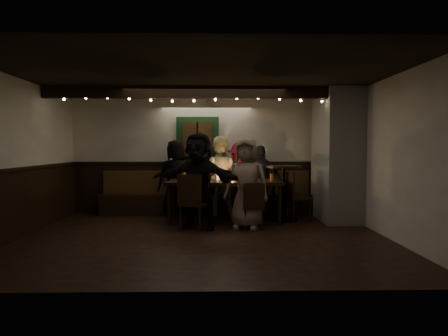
{
  "coord_description": "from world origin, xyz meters",
  "views": [
    {
      "loc": [
        0.21,
        -6.51,
        1.47
      ],
      "look_at": [
        0.37,
        1.6,
        1.05
      ],
      "focal_mm": 32.0,
      "sensor_mm": 36.0,
      "label": 1
    }
  ],
  "objects_px": {
    "person_g": "(246,183)",
    "chair_near_left": "(192,199)",
    "person_f": "(198,181)",
    "person_b": "(206,180)",
    "person_e": "(261,180)",
    "dining_table": "(224,184)",
    "high_top": "(283,186)",
    "person_c": "(219,176)",
    "chair_end": "(294,193)",
    "person_d": "(241,179)",
    "chair_near_right": "(253,203)",
    "person_a": "(176,178)"
  },
  "relations": [
    {
      "from": "person_f",
      "to": "person_d",
      "type": "bearing_deg",
      "value": 80.88
    },
    {
      "from": "chair_near_left",
      "to": "high_top",
      "type": "xyz_separation_m",
      "value": [
        1.78,
        0.96,
        0.14
      ]
    },
    {
      "from": "high_top",
      "to": "person_b",
      "type": "bearing_deg",
      "value": 158.45
    },
    {
      "from": "person_f",
      "to": "person_b",
      "type": "bearing_deg",
      "value": 107.5
    },
    {
      "from": "dining_table",
      "to": "chair_near_right",
      "type": "relative_size",
      "value": 2.7
    },
    {
      "from": "person_b",
      "to": "person_c",
      "type": "distance_m",
      "value": 0.3
    },
    {
      "from": "dining_table",
      "to": "person_g",
      "type": "xyz_separation_m",
      "value": [
        0.39,
        -0.72,
        0.08
      ]
    },
    {
      "from": "dining_table",
      "to": "person_f",
      "type": "xyz_separation_m",
      "value": [
        -0.48,
        -0.74,
        0.13
      ]
    },
    {
      "from": "chair_end",
      "to": "person_d",
      "type": "xyz_separation_m",
      "value": [
        -1.02,
        0.7,
        0.24
      ]
    },
    {
      "from": "person_b",
      "to": "person_c",
      "type": "xyz_separation_m",
      "value": [
        0.29,
        0.03,
        0.08
      ]
    },
    {
      "from": "dining_table",
      "to": "person_c",
      "type": "bearing_deg",
      "value": 98.09
    },
    {
      "from": "dining_table",
      "to": "chair_near_right",
      "type": "bearing_deg",
      "value": -59.42
    },
    {
      "from": "person_a",
      "to": "person_d",
      "type": "xyz_separation_m",
      "value": [
        1.4,
        0.05,
        -0.03
      ]
    },
    {
      "from": "chair_end",
      "to": "person_a",
      "type": "distance_m",
      "value": 2.52
    },
    {
      "from": "dining_table",
      "to": "chair_near_right",
      "type": "height_order",
      "value": "dining_table"
    },
    {
      "from": "chair_end",
      "to": "person_e",
      "type": "bearing_deg",
      "value": 128.74
    },
    {
      "from": "chair_near_right",
      "to": "person_b",
      "type": "xyz_separation_m",
      "value": [
        -0.89,
        1.51,
        0.3
      ]
    },
    {
      "from": "person_c",
      "to": "person_g",
      "type": "bearing_deg",
      "value": 117.07
    },
    {
      "from": "person_b",
      "to": "person_d",
      "type": "xyz_separation_m",
      "value": [
        0.77,
        0.06,
        0.02
      ]
    },
    {
      "from": "person_f",
      "to": "person_a",
      "type": "bearing_deg",
      "value": 132.04
    },
    {
      "from": "person_a",
      "to": "person_f",
      "type": "bearing_deg",
      "value": 98.59
    },
    {
      "from": "person_b",
      "to": "person_g",
      "type": "distance_m",
      "value": 1.59
    },
    {
      "from": "chair_near_left",
      "to": "person_g",
      "type": "bearing_deg",
      "value": 11.53
    },
    {
      "from": "high_top",
      "to": "person_d",
      "type": "xyz_separation_m",
      "value": [
        -0.81,
        0.68,
        0.09
      ]
    },
    {
      "from": "chair_end",
      "to": "person_b",
      "type": "bearing_deg",
      "value": 160.2
    },
    {
      "from": "person_c",
      "to": "person_g",
      "type": "height_order",
      "value": "person_c"
    },
    {
      "from": "person_f",
      "to": "person_e",
      "type": "bearing_deg",
      "value": 69.99
    },
    {
      "from": "dining_table",
      "to": "person_b",
      "type": "distance_m",
      "value": 0.77
    },
    {
      "from": "person_f",
      "to": "dining_table",
      "type": "bearing_deg",
      "value": 78.38
    },
    {
      "from": "person_a",
      "to": "person_d",
      "type": "bearing_deg",
      "value": 169.91
    },
    {
      "from": "person_g",
      "to": "chair_near_left",
      "type": "bearing_deg",
      "value": -151.66
    },
    {
      "from": "person_c",
      "to": "person_e",
      "type": "xyz_separation_m",
      "value": [
        0.93,
        0.04,
        -0.1
      ]
    },
    {
      "from": "dining_table",
      "to": "chair_near_left",
      "type": "bearing_deg",
      "value": -122.45
    },
    {
      "from": "chair_near_right",
      "to": "person_d",
      "type": "height_order",
      "value": "person_d"
    },
    {
      "from": "chair_end",
      "to": "person_f",
      "type": "height_order",
      "value": "person_f"
    },
    {
      "from": "person_b",
      "to": "person_e",
      "type": "distance_m",
      "value": 1.22
    },
    {
      "from": "chair_near_left",
      "to": "chair_near_right",
      "type": "relative_size",
      "value": 1.19
    },
    {
      "from": "chair_near_right",
      "to": "person_d",
      "type": "bearing_deg",
      "value": 94.41
    },
    {
      "from": "person_b",
      "to": "person_g",
      "type": "relative_size",
      "value": 0.94
    },
    {
      "from": "person_e",
      "to": "person_f",
      "type": "relative_size",
      "value": 0.87
    },
    {
      "from": "person_a",
      "to": "person_c",
      "type": "height_order",
      "value": "person_c"
    },
    {
      "from": "high_top",
      "to": "person_c",
      "type": "height_order",
      "value": "person_c"
    },
    {
      "from": "chair_end",
      "to": "person_a",
      "type": "bearing_deg",
      "value": 164.81
    },
    {
      "from": "chair_near_left",
      "to": "person_b",
      "type": "height_order",
      "value": "person_b"
    },
    {
      "from": "person_d",
      "to": "person_g",
      "type": "xyz_separation_m",
      "value": [
        0.01,
        -1.44,
        0.03
      ]
    },
    {
      "from": "dining_table",
      "to": "person_c",
      "type": "relative_size",
      "value": 1.33
    },
    {
      "from": "chair_near_left",
      "to": "person_d",
      "type": "relative_size",
      "value": 0.63
    },
    {
      "from": "high_top",
      "to": "person_d",
      "type": "height_order",
      "value": "person_d"
    },
    {
      "from": "chair_near_left",
      "to": "person_a",
      "type": "xyz_separation_m",
      "value": [
        -0.43,
        1.59,
        0.26
      ]
    },
    {
      "from": "person_d",
      "to": "chair_near_right",
      "type": "bearing_deg",
      "value": 99.41
    }
  ]
}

